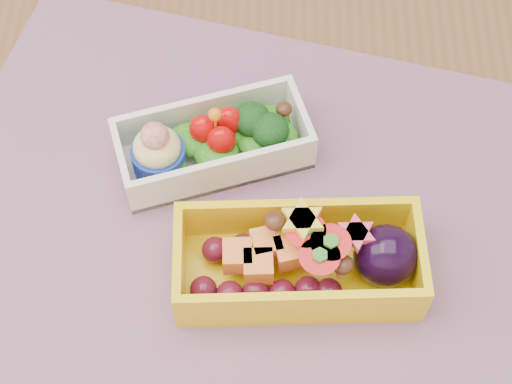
{
  "coord_description": "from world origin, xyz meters",
  "views": [
    {
      "loc": [
        -0.02,
        -0.32,
        1.3
      ],
      "look_at": [
        -0.03,
        -0.03,
        0.79
      ],
      "focal_mm": 55.62,
      "sensor_mm": 36.0,
      "label": 1
    }
  ],
  "objects_px": {
    "bento_white": "(212,143)",
    "bento_yellow": "(304,261)",
    "placemat": "(246,222)",
    "table": "(288,244)"
  },
  "relations": [
    {
      "from": "bento_white",
      "to": "bento_yellow",
      "type": "xyz_separation_m",
      "value": [
        0.07,
        -0.1,
        0.0
      ]
    },
    {
      "from": "table",
      "to": "bento_white",
      "type": "relative_size",
      "value": 7.25
    },
    {
      "from": "bento_white",
      "to": "bento_yellow",
      "type": "bearing_deg",
      "value": -73.24
    },
    {
      "from": "placemat",
      "to": "bento_white",
      "type": "distance_m",
      "value": 0.07
    },
    {
      "from": "table",
      "to": "placemat",
      "type": "xyz_separation_m",
      "value": [
        -0.04,
        -0.03,
        0.1
      ]
    },
    {
      "from": "table",
      "to": "placemat",
      "type": "relative_size",
      "value": 2.42
    },
    {
      "from": "table",
      "to": "bento_white",
      "type": "distance_m",
      "value": 0.14
    },
    {
      "from": "placemat",
      "to": "bento_white",
      "type": "bearing_deg",
      "value": 116.32
    },
    {
      "from": "bento_white",
      "to": "bento_yellow",
      "type": "distance_m",
      "value": 0.13
    },
    {
      "from": "bento_white",
      "to": "table",
      "type": "bearing_deg",
      "value": -40.93
    }
  ]
}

